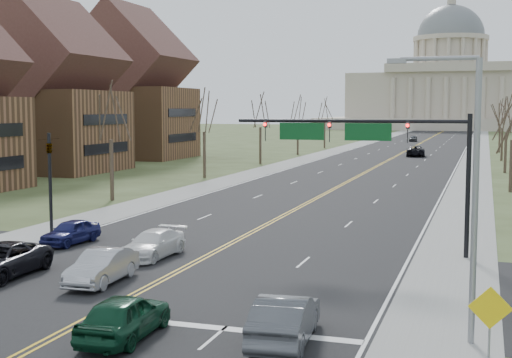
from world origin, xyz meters
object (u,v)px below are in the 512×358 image
Objects in this scene: car_nb_outer_lead at (285,319)px; car_sb_outer_lead at (0,261)px; car_sb_outer_second at (71,232)px; street_light at (467,180)px; car_far_sb at (413,138)px; car_nb_inner_lead at (124,316)px; warn_sign at (490,318)px; car_sb_inner_lead at (102,267)px; car_far_nb at (416,151)px; signal_mast at (367,141)px; signal_left at (50,171)px; car_sb_inner_second at (153,244)px.

car_nb_outer_lead reaches higher than car_sb_outer_lead.
car_sb_outer_lead is at bearing -74.82° from car_sb_outer_second.
street_light reaches higher than car_far_sb.
car_nb_outer_lead reaches higher than car_nb_inner_lead.
car_nb_outer_lead is 19.99m from car_sb_outer_second.
warn_sign is at bearing -85.62° from car_far_sb.
car_sb_outer_second is at bearing -94.54° from car_far_sb.
warn_sign is 26.35m from car_sb_outer_second.
street_light is 2.08× the size of car_nb_inner_lead.
car_sb_outer_lead is at bearing -178.08° from car_sb_inner_lead.
car_sb_inner_lead is 9.58m from car_sb_outer_second.
car_sb_outer_lead is 87.70m from car_far_nb.
signal_mast reaches higher than car_sb_inner_lead.
car_sb_inner_lead is 136.96m from car_far_sb.
car_nb_outer_lead is at bearing -20.33° from car_sb_outer_lead.
car_sb_inner_lead is (-9.51, 5.06, -0.06)m from car_nb_outer_lead.
car_nb_inner_lead is at bearing -34.67° from car_sb_outer_lead.
car_far_sb is (-14.96, 140.29, -4.50)m from street_light.
signal_left reaches higher than car_nb_inner_lead.
car_far_sb is at bearing 94.36° from signal_mast.
car_sb_outer_lead is 1.16× the size of car_sb_inner_second.
warn_sign is at bearing -35.02° from signal_left.
street_light is 18.16m from car_sb_inner_second.
car_sb_outer_second is (-1.33, 7.72, -0.07)m from car_sb_outer_lead.
car_sb_outer_lead is 7.45m from car_sb_inner_second.
signal_mast reaches higher than car_nb_outer_lead.
car_nb_outer_lead is 1.20× the size of car_sb_outer_second.
car_sb_outer_lead reaches higher than car_far_sb.
signal_mast is 4.23× the size of warn_sign.
street_light is 3.17× the size of warn_sign.
warn_sign is 0.48× the size of car_far_nb.
car_far_sb is (-9.56, 142.02, -0.06)m from car_nb_outer_lead.
car_sb_inner_lead is 0.73× the size of car_far_nb.
car_sb_inner_lead is 4.87m from car_sb_outer_lead.
signal_mast is 1.34× the size of street_light.
warn_sign is 0.54× the size of car_sb_outer_lead.
signal_mast reaches higher than car_far_sb.
signal_left is 1.28× the size of car_nb_outer_lead.
signal_mast is 16.02m from car_nb_outer_lead.
car_sb_outer_lead is 7.83m from car_sb_outer_second.
car_far_sb is at bearing 85.68° from car_sb_outer_lead.
signal_left is 24.40m from car_nb_outer_lead.
signal_left reaches higher than car_sb_outer_lead.
signal_mast is 3.09× the size of car_sb_outer_second.
car_nb_inner_lead is 7.71m from car_sb_inner_lead.
car_far_sb is at bearing 96.09° from street_light.
street_light is (24.24, -13.50, 1.51)m from signal_left.
street_light is at bearing 100.75° from warn_sign.
car_sb_inner_lead is 1.04× the size of car_far_sb.
car_nb_inner_lead reaches higher than car_far_sb.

